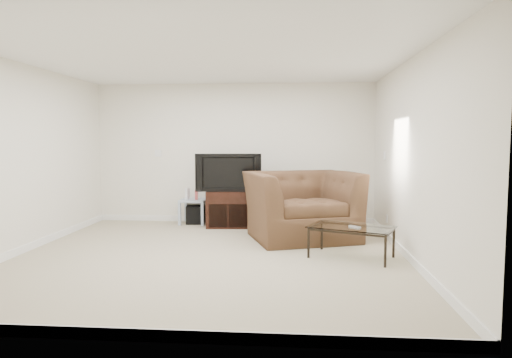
# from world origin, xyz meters

# --- Properties ---
(floor) EXTENTS (5.00, 5.00, 0.00)m
(floor) POSITION_xyz_m (0.00, 0.00, 0.00)
(floor) COLOR tan
(floor) RESTS_ON ground
(ceiling) EXTENTS (5.00, 5.00, 0.00)m
(ceiling) POSITION_xyz_m (0.00, 0.00, 2.50)
(ceiling) COLOR white
(ceiling) RESTS_ON ground
(wall_back) EXTENTS (5.00, 0.02, 2.50)m
(wall_back) POSITION_xyz_m (0.00, 2.50, 1.25)
(wall_back) COLOR silver
(wall_back) RESTS_ON ground
(wall_left) EXTENTS (0.02, 5.00, 2.50)m
(wall_left) POSITION_xyz_m (-2.50, 0.00, 1.25)
(wall_left) COLOR silver
(wall_left) RESTS_ON ground
(wall_right) EXTENTS (0.02, 5.00, 2.50)m
(wall_right) POSITION_xyz_m (2.50, 0.00, 1.25)
(wall_right) COLOR silver
(wall_right) RESTS_ON ground
(plate_back) EXTENTS (0.12, 0.02, 0.12)m
(plate_back) POSITION_xyz_m (-1.40, 2.49, 1.25)
(plate_back) COLOR white
(plate_back) RESTS_ON wall_back
(plate_right_switch) EXTENTS (0.02, 0.09, 0.13)m
(plate_right_switch) POSITION_xyz_m (2.49, 1.60, 1.25)
(plate_right_switch) COLOR white
(plate_right_switch) RESTS_ON wall_right
(plate_right_outlet) EXTENTS (0.02, 0.08, 0.12)m
(plate_right_outlet) POSITION_xyz_m (2.49, 1.30, 0.30)
(plate_right_outlet) COLOR white
(plate_right_outlet) RESTS_ON wall_right
(tv_stand) EXTENTS (0.79, 0.58, 0.62)m
(tv_stand) POSITION_xyz_m (-0.04, 2.05, 0.31)
(tv_stand) COLOR black
(tv_stand) RESTS_ON floor
(dvd_player) EXTENTS (0.40, 0.30, 0.05)m
(dvd_player) POSITION_xyz_m (-0.04, 2.01, 0.52)
(dvd_player) COLOR black
(dvd_player) RESTS_ON tv_stand
(television) EXTENTS (1.05, 0.31, 0.64)m
(television) POSITION_xyz_m (-0.04, 2.02, 0.94)
(television) COLOR black
(television) RESTS_ON tv_stand
(side_table) EXTENTS (0.47, 0.47, 0.44)m
(side_table) POSITION_xyz_m (-0.70, 2.28, 0.22)
(side_table) COLOR silver
(side_table) RESTS_ON floor
(subwoofer) EXTENTS (0.36, 0.36, 0.33)m
(subwoofer) POSITION_xyz_m (-0.67, 2.30, 0.15)
(subwoofer) COLOR black
(subwoofer) RESTS_ON floor
(game_console) EXTENTS (0.06, 0.15, 0.20)m
(game_console) POSITION_xyz_m (-0.81, 2.27, 0.54)
(game_console) COLOR white
(game_console) RESTS_ON side_table
(game_case) EXTENTS (0.06, 0.13, 0.17)m
(game_case) POSITION_xyz_m (-0.65, 2.26, 0.52)
(game_case) COLOR #CC4C4C
(game_case) RESTS_ON side_table
(recliner) EXTENTS (1.80, 1.45, 1.36)m
(recliner) POSITION_xyz_m (1.19, 1.20, 0.68)
(recliner) COLOR brown
(recliner) RESTS_ON floor
(coffee_table) EXTENTS (1.17, 0.93, 0.40)m
(coffee_table) POSITION_xyz_m (1.80, 0.08, 0.20)
(coffee_table) COLOR black
(coffee_table) RESTS_ON floor
(remote) EXTENTS (0.15, 0.14, 0.02)m
(remote) POSITION_xyz_m (1.83, 0.02, 0.41)
(remote) COLOR #B2B2B7
(remote) RESTS_ON coffee_table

